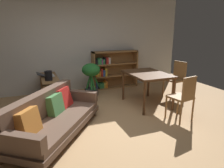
% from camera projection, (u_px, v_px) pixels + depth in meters
% --- Properties ---
extents(ground_plane, '(8.16, 8.16, 0.00)m').
position_uv_depth(ground_plane, '(105.00, 128.00, 3.81)').
color(ground_plane, tan).
extents(back_wall_panel, '(6.80, 0.10, 2.70)m').
position_uv_depth(back_wall_panel, '(73.00, 44.00, 5.88)').
color(back_wall_panel, silver).
rests_on(back_wall_panel, ground_plane).
extents(fabric_couch, '(1.85, 2.09, 0.73)m').
position_uv_depth(fabric_couch, '(52.00, 116.00, 3.54)').
color(fabric_couch, '#56351E').
rests_on(fabric_couch, ground_plane).
extents(media_console, '(0.40, 1.32, 0.61)m').
position_uv_depth(media_console, '(50.00, 89.00, 5.20)').
color(media_console, olive).
rests_on(media_console, ground_plane).
extents(open_laptop, '(0.43, 0.33, 0.10)m').
position_uv_depth(open_laptop, '(46.00, 75.00, 5.23)').
color(open_laptop, silver).
rests_on(open_laptop, media_console).
extents(desk_speaker, '(0.17, 0.17, 0.22)m').
position_uv_depth(desk_speaker, '(48.00, 76.00, 4.79)').
color(desk_speaker, black).
rests_on(desk_speaker, media_console).
extents(potted_floor_plant, '(0.52, 0.56, 0.88)m').
position_uv_depth(potted_floor_plant, '(91.00, 75.00, 5.56)').
color(potted_floor_plant, '#333338').
rests_on(potted_floor_plant, ground_plane).
extents(dining_table, '(0.84, 1.15, 0.78)m').
position_uv_depth(dining_table, '(147.00, 77.00, 4.84)').
color(dining_table, '#56351E').
rests_on(dining_table, ground_plane).
extents(dining_chair_near, '(0.48, 0.50, 0.95)m').
position_uv_depth(dining_chair_near, '(176.00, 77.00, 5.40)').
color(dining_chair_near, olive).
rests_on(dining_chair_near, ground_plane).
extents(dining_chair_far, '(0.47, 0.47, 0.91)m').
position_uv_depth(dining_chair_far, '(183.00, 96.00, 4.03)').
color(dining_chair_far, olive).
rests_on(dining_chair_far, ground_plane).
extents(bookshelf, '(1.41, 0.30, 1.12)m').
position_uv_depth(bookshelf, '(111.00, 70.00, 6.33)').
color(bookshelf, olive).
rests_on(bookshelf, ground_plane).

